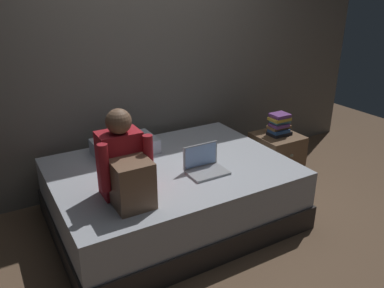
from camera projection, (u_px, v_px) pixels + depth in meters
The scene contains 8 objects.
ground_plane at pixel (208, 229), 3.34m from camera, with size 8.00×8.00×0.00m, color brown.
wall_back at pixel (145, 51), 3.78m from camera, with size 5.60×0.10×2.70m, color slate.
bed at pixel (171, 193), 3.39m from camera, with size 2.00×1.50×0.53m.
nightstand at pixel (276, 158), 4.08m from camera, with size 0.44×0.46×0.52m.
person_sitting at pixel (125, 166), 2.69m from camera, with size 0.39×0.44×0.66m.
laptop at pixel (205, 165), 3.16m from camera, with size 0.32×0.23×0.22m.
pillow at pixel (125, 146), 3.51m from camera, with size 0.56×0.36×0.13m, color silver.
book_stack at pixel (279, 125), 3.94m from camera, with size 0.23×0.16×0.23m.
Camera 1 is at (-1.53, -2.36, 1.95)m, focal length 36.06 mm.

